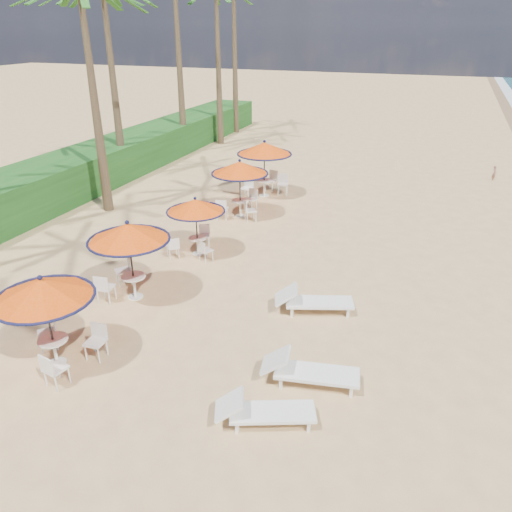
% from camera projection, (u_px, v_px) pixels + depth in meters
% --- Properties ---
extents(ground, '(160.00, 160.00, 0.00)m').
position_uv_depth(ground, '(257.00, 405.00, 10.80)').
color(ground, tan).
rests_on(ground, ground).
extents(scrub_hedge, '(3.00, 40.00, 1.80)m').
position_uv_depth(scrub_hedge, '(75.00, 174.00, 24.04)').
color(scrub_hedge, '#194716').
rests_on(scrub_hedge, ground).
extents(station_0, '(2.31, 2.31, 2.41)m').
position_uv_depth(station_0, '(47.00, 300.00, 11.37)').
color(station_0, black).
rests_on(station_0, ground).
extents(station_1, '(2.38, 2.38, 2.48)m').
position_uv_depth(station_1, '(127.00, 239.00, 14.27)').
color(station_1, black).
rests_on(station_1, ground).
extents(station_2, '(2.05, 2.05, 2.14)m').
position_uv_depth(station_2, '(195.00, 213.00, 17.19)').
color(station_2, black).
rests_on(station_2, ground).
extents(station_3, '(2.38, 2.45, 2.48)m').
position_uv_depth(station_3, '(240.00, 175.00, 20.56)').
color(station_3, black).
rests_on(station_3, ground).
extents(station_4, '(2.56, 2.56, 2.67)m').
position_uv_depth(station_4, '(265.00, 155.00, 23.07)').
color(station_4, black).
rests_on(station_4, ground).
extents(lounger_near, '(2.14, 1.36, 0.73)m').
position_uv_depth(lounger_near, '(262.00, 410.00, 10.15)').
color(lounger_near, white).
rests_on(lounger_near, ground).
extents(lounger_mid, '(2.31, 1.08, 0.80)m').
position_uv_depth(lounger_mid, '(307.00, 370.00, 11.29)').
color(lounger_mid, white).
rests_on(lounger_mid, ground).
extents(lounger_far, '(2.32, 1.38, 0.79)m').
position_uv_depth(lounger_far, '(311.00, 300.00, 14.13)').
color(lounger_far, white).
rests_on(lounger_far, ground).
extents(palm_3, '(5.00, 5.00, 9.06)m').
position_uv_depth(palm_3, '(81.00, 0.00, 18.59)').
color(palm_3, brown).
rests_on(palm_3, ground).
extents(person, '(0.26, 0.34, 0.83)m').
position_uv_depth(person, '(494.00, 173.00, 26.01)').
color(person, '#8E5A48').
rests_on(person, ground).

